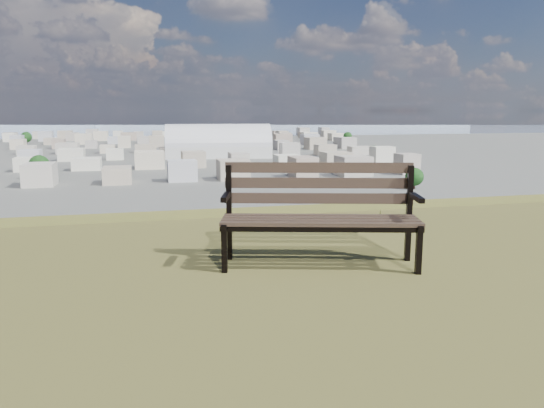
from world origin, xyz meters
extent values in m
cube|color=#3C2C22|center=(0.78, 1.10, 25.48)|extent=(1.91, 0.61, 0.04)
cube|color=#3C2C22|center=(0.81, 1.22, 25.48)|extent=(1.91, 0.61, 0.04)
cube|color=#3C2C22|center=(0.84, 1.35, 25.48)|extent=(1.91, 0.61, 0.04)
cube|color=#3C2C22|center=(0.88, 1.47, 25.48)|extent=(1.91, 0.61, 0.04)
cube|color=#3C2C22|center=(0.90, 1.56, 25.65)|extent=(1.90, 0.56, 0.11)
cube|color=#3C2C22|center=(0.91, 1.58, 25.81)|extent=(1.90, 0.56, 0.11)
cube|color=#3C2C22|center=(0.92, 1.61, 25.97)|extent=(1.90, 0.56, 0.11)
cube|color=black|center=(-0.13, 1.32, 25.24)|extent=(0.07, 0.08, 0.48)
cube|color=black|center=(-0.01, 1.78, 25.50)|extent=(0.07, 0.08, 1.00)
cube|color=black|center=(-0.07, 1.53, 25.45)|extent=(0.20, 0.54, 0.05)
cube|color=black|center=(-0.09, 1.48, 25.72)|extent=(0.16, 0.39, 0.05)
cube|color=black|center=(1.67, 0.83, 25.24)|extent=(0.07, 0.08, 0.48)
cube|color=black|center=(1.80, 1.28, 25.50)|extent=(0.07, 0.08, 1.00)
cube|color=black|center=(1.73, 1.04, 25.45)|extent=(0.20, 0.54, 0.05)
cube|color=black|center=(1.71, 0.98, 25.72)|extent=(0.16, 0.39, 0.05)
cube|color=black|center=(0.77, 1.09, 25.43)|extent=(1.90, 0.56, 0.04)
cube|color=black|center=(0.88, 1.48, 25.43)|extent=(1.90, 0.56, 0.04)
cone|color=brown|center=(2.40, 3.20, 25.09)|extent=(0.08, 0.08, 0.18)
cube|color=silver|center=(42.65, 301.27, 3.30)|extent=(61.57, 30.72, 6.60)
cylinder|color=silver|center=(42.65, 301.27, 6.60)|extent=(61.57, 30.72, 25.09)
cube|color=#B6A99C|center=(-36.00, 200.00, 3.50)|extent=(11.00, 11.00, 7.00)
cube|color=#BBAB95|center=(-12.00, 200.00, 3.50)|extent=(11.00, 11.00, 7.00)
cube|color=silver|center=(12.00, 200.00, 3.50)|extent=(11.00, 11.00, 7.00)
cube|color=beige|center=(36.00, 200.00, 3.50)|extent=(11.00, 11.00, 7.00)
cube|color=tan|center=(60.00, 200.00, 3.50)|extent=(11.00, 11.00, 7.00)
cube|color=beige|center=(84.00, 200.00, 3.50)|extent=(11.00, 11.00, 7.00)
cube|color=#B8AFA6|center=(108.00, 200.00, 3.50)|extent=(11.00, 11.00, 7.00)
cube|color=silver|center=(-48.00, 250.00, 3.50)|extent=(11.00, 11.00, 7.00)
cube|color=beige|center=(-24.00, 250.00, 3.50)|extent=(11.00, 11.00, 7.00)
cube|color=tan|center=(0.00, 250.00, 3.50)|extent=(11.00, 11.00, 7.00)
cube|color=beige|center=(24.00, 250.00, 3.50)|extent=(11.00, 11.00, 7.00)
cube|color=#B8AFA6|center=(48.00, 250.00, 3.50)|extent=(11.00, 11.00, 7.00)
cube|color=silver|center=(72.00, 250.00, 3.50)|extent=(11.00, 11.00, 7.00)
cube|color=#B6A99C|center=(96.00, 250.00, 3.50)|extent=(11.00, 11.00, 7.00)
cube|color=#BBAB95|center=(120.00, 250.00, 3.50)|extent=(11.00, 11.00, 7.00)
cube|color=beige|center=(-60.00, 300.00, 3.50)|extent=(11.00, 11.00, 7.00)
cube|color=#B8AFA6|center=(-36.00, 300.00, 3.50)|extent=(11.00, 11.00, 7.00)
cube|color=silver|center=(-12.00, 300.00, 3.50)|extent=(11.00, 11.00, 7.00)
cube|color=#B6A99C|center=(12.00, 300.00, 3.50)|extent=(11.00, 11.00, 7.00)
cube|color=#BBAB95|center=(36.00, 300.00, 3.50)|extent=(11.00, 11.00, 7.00)
cube|color=silver|center=(60.00, 300.00, 3.50)|extent=(11.00, 11.00, 7.00)
cube|color=beige|center=(84.00, 300.00, 3.50)|extent=(11.00, 11.00, 7.00)
cube|color=tan|center=(108.00, 300.00, 3.50)|extent=(11.00, 11.00, 7.00)
cube|color=beige|center=(132.00, 300.00, 3.50)|extent=(11.00, 11.00, 7.00)
cube|color=#BBAB95|center=(-72.00, 350.00, 3.50)|extent=(11.00, 11.00, 7.00)
cube|color=silver|center=(-48.00, 350.00, 3.50)|extent=(11.00, 11.00, 7.00)
cube|color=beige|center=(-24.00, 350.00, 3.50)|extent=(11.00, 11.00, 7.00)
cube|color=tan|center=(0.00, 350.00, 3.50)|extent=(11.00, 11.00, 7.00)
cube|color=beige|center=(24.00, 350.00, 3.50)|extent=(11.00, 11.00, 7.00)
cube|color=#B8AFA6|center=(48.00, 350.00, 3.50)|extent=(11.00, 11.00, 7.00)
cube|color=silver|center=(72.00, 350.00, 3.50)|extent=(11.00, 11.00, 7.00)
cube|color=#B6A99C|center=(96.00, 350.00, 3.50)|extent=(11.00, 11.00, 7.00)
cube|color=#BBAB95|center=(120.00, 350.00, 3.50)|extent=(11.00, 11.00, 7.00)
cube|color=silver|center=(144.00, 350.00, 3.50)|extent=(11.00, 11.00, 7.00)
cube|color=#B8AFA6|center=(-84.00, 400.00, 3.50)|extent=(11.00, 11.00, 7.00)
cube|color=silver|center=(-60.00, 400.00, 3.50)|extent=(11.00, 11.00, 7.00)
cube|color=#B6A99C|center=(-36.00, 400.00, 3.50)|extent=(11.00, 11.00, 7.00)
cube|color=#BBAB95|center=(-12.00, 400.00, 3.50)|extent=(11.00, 11.00, 7.00)
cube|color=silver|center=(12.00, 400.00, 3.50)|extent=(11.00, 11.00, 7.00)
cube|color=beige|center=(36.00, 400.00, 3.50)|extent=(11.00, 11.00, 7.00)
cube|color=tan|center=(60.00, 400.00, 3.50)|extent=(11.00, 11.00, 7.00)
cube|color=beige|center=(84.00, 400.00, 3.50)|extent=(11.00, 11.00, 7.00)
cube|color=#B8AFA6|center=(108.00, 400.00, 3.50)|extent=(11.00, 11.00, 7.00)
cube|color=silver|center=(132.00, 400.00, 3.50)|extent=(11.00, 11.00, 7.00)
cube|color=#B6A99C|center=(156.00, 400.00, 3.50)|extent=(11.00, 11.00, 7.00)
cube|color=tan|center=(-96.00, 450.00, 3.50)|extent=(11.00, 11.00, 7.00)
cube|color=beige|center=(-72.00, 450.00, 3.50)|extent=(11.00, 11.00, 7.00)
cube|color=#B8AFA6|center=(-48.00, 450.00, 3.50)|extent=(11.00, 11.00, 7.00)
cube|color=silver|center=(-24.00, 450.00, 3.50)|extent=(11.00, 11.00, 7.00)
cube|color=#B6A99C|center=(0.00, 450.00, 3.50)|extent=(11.00, 11.00, 7.00)
cube|color=#BBAB95|center=(24.00, 450.00, 3.50)|extent=(11.00, 11.00, 7.00)
cube|color=silver|center=(48.00, 450.00, 3.50)|extent=(11.00, 11.00, 7.00)
cube|color=beige|center=(72.00, 450.00, 3.50)|extent=(11.00, 11.00, 7.00)
cube|color=tan|center=(96.00, 450.00, 3.50)|extent=(11.00, 11.00, 7.00)
cube|color=beige|center=(120.00, 450.00, 3.50)|extent=(11.00, 11.00, 7.00)
cube|color=#B8AFA6|center=(144.00, 450.00, 3.50)|extent=(11.00, 11.00, 7.00)
cube|color=silver|center=(168.00, 450.00, 3.50)|extent=(11.00, 11.00, 7.00)
cube|color=beige|center=(-108.00, 500.00, 3.50)|extent=(11.00, 11.00, 7.00)
cube|color=tan|center=(-84.00, 500.00, 3.50)|extent=(11.00, 11.00, 7.00)
cube|color=beige|center=(-60.00, 500.00, 3.50)|extent=(11.00, 11.00, 7.00)
cube|color=#B8AFA6|center=(-36.00, 500.00, 3.50)|extent=(11.00, 11.00, 7.00)
cube|color=silver|center=(-12.00, 500.00, 3.50)|extent=(11.00, 11.00, 7.00)
cube|color=#B6A99C|center=(12.00, 500.00, 3.50)|extent=(11.00, 11.00, 7.00)
cube|color=#BBAB95|center=(36.00, 500.00, 3.50)|extent=(11.00, 11.00, 7.00)
cube|color=silver|center=(60.00, 500.00, 3.50)|extent=(11.00, 11.00, 7.00)
cube|color=beige|center=(84.00, 500.00, 3.50)|extent=(11.00, 11.00, 7.00)
cube|color=tan|center=(108.00, 500.00, 3.50)|extent=(11.00, 11.00, 7.00)
cube|color=beige|center=(132.00, 500.00, 3.50)|extent=(11.00, 11.00, 7.00)
cube|color=#B8AFA6|center=(156.00, 500.00, 3.50)|extent=(11.00, 11.00, 7.00)
cube|color=silver|center=(180.00, 500.00, 3.50)|extent=(11.00, 11.00, 7.00)
cube|color=beige|center=(-120.00, 550.00, 3.50)|extent=(11.00, 11.00, 7.00)
cube|color=tan|center=(-96.00, 550.00, 3.50)|extent=(11.00, 11.00, 7.00)
cube|color=beige|center=(-72.00, 550.00, 3.50)|extent=(11.00, 11.00, 7.00)
cube|color=#B8AFA6|center=(-48.00, 550.00, 3.50)|extent=(11.00, 11.00, 7.00)
cube|color=silver|center=(-24.00, 550.00, 3.50)|extent=(11.00, 11.00, 7.00)
cube|color=#B6A99C|center=(0.00, 550.00, 3.50)|extent=(11.00, 11.00, 7.00)
cube|color=#BBAB95|center=(24.00, 550.00, 3.50)|extent=(11.00, 11.00, 7.00)
cube|color=silver|center=(48.00, 550.00, 3.50)|extent=(11.00, 11.00, 7.00)
cube|color=beige|center=(72.00, 550.00, 3.50)|extent=(11.00, 11.00, 7.00)
cube|color=tan|center=(96.00, 550.00, 3.50)|extent=(11.00, 11.00, 7.00)
cube|color=beige|center=(120.00, 550.00, 3.50)|extent=(11.00, 11.00, 7.00)
cube|color=#B8AFA6|center=(144.00, 550.00, 3.50)|extent=(11.00, 11.00, 7.00)
cube|color=silver|center=(168.00, 550.00, 3.50)|extent=(11.00, 11.00, 7.00)
cube|color=#B6A99C|center=(192.00, 550.00, 3.50)|extent=(11.00, 11.00, 7.00)
cylinder|color=black|center=(90.00, 160.00, 1.05)|extent=(0.80, 0.80, 2.10)
sphere|color=#173311|center=(90.00, 160.00, 4.20)|extent=(6.30, 6.30, 6.30)
cylinder|color=black|center=(-40.00, 220.00, 1.35)|extent=(0.80, 0.80, 2.70)
sphere|color=#173311|center=(-40.00, 220.00, 5.40)|extent=(8.10, 8.10, 8.10)
cylinder|color=black|center=(130.00, 280.00, 0.97)|extent=(0.80, 0.80, 1.95)
sphere|color=#173311|center=(130.00, 280.00, 3.90)|extent=(5.85, 5.85, 5.85)
cylinder|color=black|center=(60.00, 400.00, 1.12)|extent=(0.80, 0.80, 2.25)
sphere|color=#173311|center=(60.00, 400.00, 4.50)|extent=(6.75, 6.75, 6.75)
cylinder|color=black|center=(-90.00, 460.00, 1.43)|extent=(0.80, 0.80, 2.85)
sphere|color=#173311|center=(-90.00, 460.00, 5.70)|extent=(8.55, 8.55, 8.55)
cylinder|color=black|center=(40.00, 300.00, 1.05)|extent=(0.80, 0.80, 2.10)
sphere|color=#173311|center=(40.00, 300.00, 4.20)|extent=(6.30, 6.30, 6.30)
cylinder|color=black|center=(170.00, 420.00, 1.27)|extent=(0.80, 0.80, 2.55)
sphere|color=#173311|center=(170.00, 420.00, 5.10)|extent=(7.65, 7.65, 7.65)
cube|color=#8491A8|center=(0.00, 900.00, 0.00)|extent=(2400.00, 700.00, 0.12)
cube|color=#9CAEC1|center=(150.00, 1390.00, 22.50)|extent=(700.00, 220.00, 45.00)
cube|color=#9CAEC1|center=(650.00, 1430.00, 30.00)|extent=(500.00, 220.00, 60.00)
camera|label=1|loc=(-0.88, -3.61, 26.55)|focal=35.00mm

